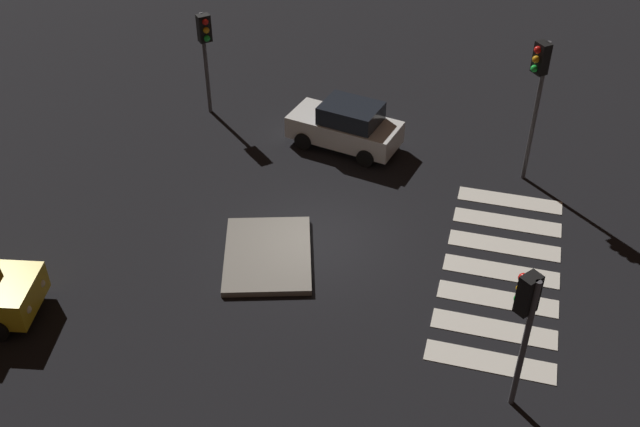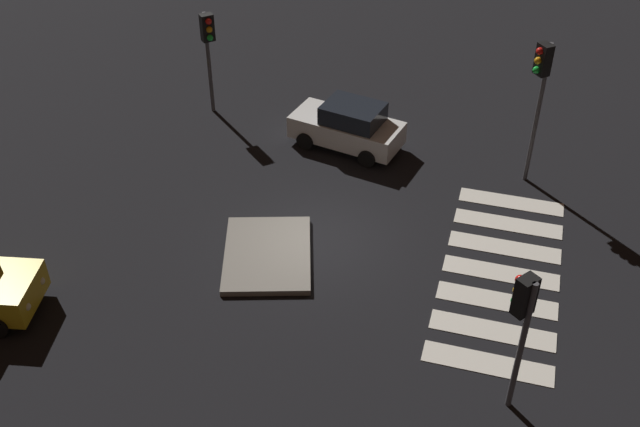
{
  "view_description": "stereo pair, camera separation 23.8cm",
  "coord_description": "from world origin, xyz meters",
  "px_view_note": "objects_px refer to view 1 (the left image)",
  "views": [
    {
      "loc": [
        -16.83,
        -4.54,
        14.37
      ],
      "look_at": [
        0.0,
        0.0,
        1.0
      ],
      "focal_mm": 43.12,
      "sensor_mm": 36.0,
      "label": 1
    },
    {
      "loc": [
        -16.77,
        -4.77,
        14.37
      ],
      "look_at": [
        0.0,
        0.0,
        1.0
      ],
      "focal_mm": 43.12,
      "sensor_mm": 36.0,
      "label": 2
    }
  ],
  "objects_px": {
    "traffic_light_south": "(526,310)",
    "traffic_light_north": "(205,40)",
    "traffic_light_east": "(538,79)",
    "traffic_island": "(268,255)",
    "car_white": "(346,126)"
  },
  "relations": [
    {
      "from": "traffic_light_south",
      "to": "traffic_light_north",
      "type": "relative_size",
      "value": 0.99
    },
    {
      "from": "traffic_island",
      "to": "traffic_light_south",
      "type": "bearing_deg",
      "value": -115.65
    },
    {
      "from": "traffic_light_north",
      "to": "car_white",
      "type": "bearing_deg",
      "value": 36.66
    },
    {
      "from": "traffic_light_south",
      "to": "traffic_light_east",
      "type": "bearing_deg",
      "value": -50.48
    },
    {
      "from": "traffic_light_south",
      "to": "traffic_light_north",
      "type": "height_order",
      "value": "traffic_light_north"
    },
    {
      "from": "traffic_island",
      "to": "traffic_light_south",
      "type": "xyz_separation_m",
      "value": [
        -3.35,
        -6.97,
        2.79
      ]
    },
    {
      "from": "traffic_island",
      "to": "traffic_light_north",
      "type": "xyz_separation_m",
      "value": [
        7.26,
        4.56,
        2.82
      ]
    },
    {
      "from": "traffic_light_south",
      "to": "traffic_light_north",
      "type": "xyz_separation_m",
      "value": [
        10.61,
        11.53,
        0.03
      ]
    },
    {
      "from": "traffic_light_east",
      "to": "traffic_light_south",
      "type": "distance_m",
      "value": 9.27
    },
    {
      "from": "traffic_light_south",
      "to": "traffic_light_north",
      "type": "distance_m",
      "value": 15.67
    },
    {
      "from": "traffic_light_east",
      "to": "traffic_light_south",
      "type": "xyz_separation_m",
      "value": [
        -9.24,
        -0.25,
        -0.74
      ]
    },
    {
      "from": "traffic_island",
      "to": "car_white",
      "type": "bearing_deg",
      "value": -6.83
    },
    {
      "from": "traffic_light_east",
      "to": "traffic_light_north",
      "type": "xyz_separation_m",
      "value": [
        1.37,
        11.28,
        -0.71
      ]
    },
    {
      "from": "traffic_island",
      "to": "traffic_light_east",
      "type": "bearing_deg",
      "value": -48.72
    },
    {
      "from": "traffic_island",
      "to": "traffic_light_east",
      "type": "height_order",
      "value": "traffic_light_east"
    }
  ]
}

